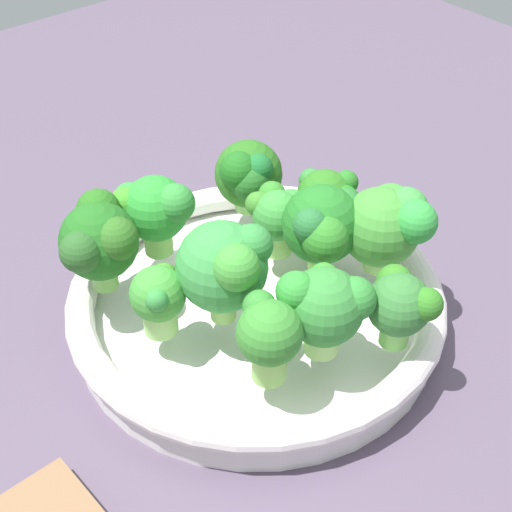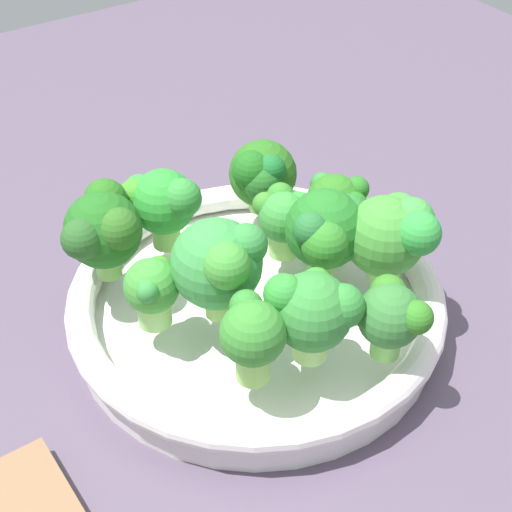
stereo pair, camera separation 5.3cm
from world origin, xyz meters
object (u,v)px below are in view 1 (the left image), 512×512
(bowl, at_px, (256,305))
(broccoli_floret_11, at_px, (268,333))
(broccoli_floret_4, at_px, (277,214))
(broccoli_floret_3, at_px, (325,305))
(broccoli_floret_9, at_px, (99,239))
(broccoli_floret_0, at_px, (388,223))
(broccoli_floret_5, at_px, (327,199))
(broccoli_floret_1, at_px, (248,175))
(broccoli_floret_7, at_px, (154,209))
(broccoli_floret_8, at_px, (225,266))
(broccoli_floret_6, at_px, (402,304))
(broccoli_floret_2, at_px, (159,296))
(broccoli_floret_10, at_px, (323,225))

(bowl, xyz_separation_m, broccoli_floret_11, (-0.05, -0.07, 0.06))
(broccoli_floret_4, distance_m, broccoli_floret_11, 0.14)
(broccoli_floret_3, relative_size, broccoli_floret_9, 0.94)
(broccoli_floret_0, xyz_separation_m, broccoli_floret_5, (-0.01, 0.06, -0.01))
(broccoli_floret_1, height_order, broccoli_floret_7, broccoli_floret_7)
(bowl, height_order, broccoli_floret_11, broccoli_floret_11)
(broccoli_floret_4, distance_m, broccoli_floret_8, 0.09)
(broccoli_floret_4, bearing_deg, broccoli_floret_6, -91.78)
(broccoli_floret_11, bearing_deg, broccoli_floret_8, 78.53)
(broccoli_floret_2, relative_size, broccoli_floret_8, 0.67)
(broccoli_floret_4, xyz_separation_m, broccoli_floret_9, (-0.13, 0.05, 0.01))
(broccoli_floret_1, relative_size, broccoli_floret_9, 0.87)
(broccoli_floret_5, bearing_deg, broccoli_floret_11, -147.78)
(bowl, bearing_deg, broccoli_floret_6, -70.70)
(broccoli_floret_1, xyz_separation_m, broccoli_floret_10, (-0.01, -0.10, 0.01))
(bowl, height_order, broccoli_floret_2, broccoli_floret_2)
(broccoli_floret_7, bearing_deg, bowl, -68.05)
(broccoli_floret_0, relative_size, broccoli_floret_11, 1.15)
(broccoli_floret_7, distance_m, broccoli_floret_9, 0.06)
(broccoli_floret_7, bearing_deg, broccoli_floret_8, -93.43)
(broccoli_floret_2, relative_size, broccoli_floret_3, 0.79)
(broccoli_floret_4, relative_size, broccoli_floret_11, 0.89)
(broccoli_floret_0, height_order, broccoli_floret_9, broccoli_floret_9)
(broccoli_floret_5, xyz_separation_m, broccoli_floret_10, (-0.03, -0.03, 0.01))
(broccoli_floret_0, xyz_separation_m, broccoli_floret_3, (-0.10, -0.03, -0.00))
(broccoli_floret_2, height_order, broccoli_floret_8, broccoli_floret_8)
(broccoli_floret_7, height_order, broccoli_floret_11, broccoli_floret_7)
(broccoli_floret_0, distance_m, broccoli_floret_3, 0.11)
(broccoli_floret_7, relative_size, broccoli_floret_9, 0.93)
(broccoli_floret_8, xyz_separation_m, broccoli_floret_11, (-0.01, -0.06, -0.01))
(broccoli_floret_3, height_order, broccoli_floret_8, broccoli_floret_8)
(broccoli_floret_5, relative_size, broccoli_floret_9, 0.82)
(broccoli_floret_11, bearing_deg, broccoli_floret_5, 32.22)
(broccoli_floret_1, height_order, broccoli_floret_2, broccoli_floret_1)
(broccoli_floret_3, bearing_deg, broccoli_floret_6, -31.74)
(broccoli_floret_9, relative_size, broccoli_floret_10, 1.01)
(broccoli_floret_6, relative_size, broccoli_floret_7, 0.85)
(broccoli_floret_4, bearing_deg, broccoli_floret_2, -172.09)
(broccoli_floret_4, bearing_deg, broccoli_floret_0, -55.43)
(bowl, bearing_deg, broccoli_floret_8, -160.57)
(broccoli_floret_5, relative_size, broccoli_floret_10, 0.83)
(broccoli_floret_5, bearing_deg, bowl, -171.70)
(broccoli_floret_2, distance_m, broccoli_floret_8, 0.05)
(broccoli_floret_4, bearing_deg, broccoli_floret_10, -77.87)
(broccoli_floret_4, bearing_deg, broccoli_floret_11, -133.52)
(broccoli_floret_8, bearing_deg, broccoli_floret_3, -64.61)
(broccoli_floret_8, relative_size, broccoli_floret_9, 1.11)
(bowl, xyz_separation_m, broccoli_floret_5, (0.09, 0.01, 0.06))
(broccoli_floret_7, xyz_separation_m, broccoli_floret_8, (-0.01, -0.10, 0.01))
(bowl, xyz_separation_m, broccoli_floret_9, (-0.09, 0.07, 0.07))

